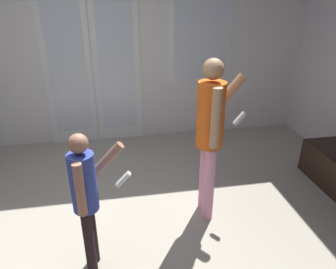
{
  "coord_description": "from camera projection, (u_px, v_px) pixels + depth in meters",
  "views": [
    {
      "loc": [
        0.37,
        -2.06,
        2.0
      ],
      "look_at": [
        0.74,
        0.01,
        1.03
      ],
      "focal_mm": 33.79,
      "sensor_mm": 36.0,
      "label": 1
    }
  ],
  "objects": [
    {
      "name": "ground_plane",
      "position": [
        80.0,
        255.0,
        2.62
      ],
      "size": [
        6.3,
        4.61,
        0.02
      ],
      "primitive_type": "cube",
      "color": "#A59E8E"
    },
    {
      "name": "wall_back_with_doors",
      "position": [
        84.0,
        43.0,
        4.08
      ],
      "size": [
        6.3,
        0.09,
        2.81
      ],
      "color": "silver",
      "rests_on": "ground_plane"
    },
    {
      "name": "person_adult",
      "position": [
        211.0,
        128.0,
        2.74
      ],
      "size": [
        0.5,
        0.41,
        1.51
      ],
      "color": "pink",
      "rests_on": "ground_plane"
    },
    {
      "name": "person_child",
      "position": [
        86.0,
        194.0,
        2.22
      ],
      "size": [
        0.43,
        0.31,
        1.15
      ],
      "color": "black",
      "rests_on": "ground_plane"
    }
  ]
}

